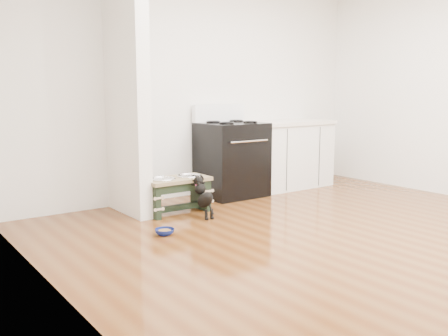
{
  "coord_description": "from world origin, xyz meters",
  "views": [
    {
      "loc": [
        -3.46,
        -2.78,
        1.32
      ],
      "look_at": [
        -0.38,
        1.45,
        0.5
      ],
      "focal_mm": 40.0,
      "sensor_mm": 36.0,
      "label": 1
    }
  ],
  "objects": [
    {
      "name": "ground",
      "position": [
        0.0,
        0.0,
        0.0
      ],
      "size": [
        5.0,
        5.0,
        0.0
      ],
      "primitive_type": "plane",
      "color": "#4F270E",
      "rests_on": "ground"
    },
    {
      "name": "room_shell",
      "position": [
        0.0,
        0.0,
        1.62
      ],
      "size": [
        5.0,
        5.0,
        5.0
      ],
      "color": "silver",
      "rests_on": "ground"
    },
    {
      "name": "partition_wall",
      "position": [
        -1.18,
        2.1,
        1.35
      ],
      "size": [
        0.15,
        0.8,
        2.7
      ],
      "primitive_type": "cube",
      "color": "silver",
      "rests_on": "ground"
    },
    {
      "name": "oven_range",
      "position": [
        0.25,
        2.16,
        0.48
      ],
      "size": [
        0.76,
        0.69,
        1.14
      ],
      "color": "black",
      "rests_on": "ground"
    },
    {
      "name": "cabinet_run",
      "position": [
        1.23,
        2.18,
        0.45
      ],
      "size": [
        1.24,
        0.64,
        0.91
      ],
      "color": "silver",
      "rests_on": "ground"
    },
    {
      "name": "dog_feeder",
      "position": [
        -0.77,
        1.79,
        0.28
      ],
      "size": [
        0.71,
        0.38,
        0.4
      ],
      "color": "black",
      "rests_on": "ground"
    },
    {
      "name": "puppy",
      "position": [
        -0.64,
        1.46,
        0.24
      ],
      "size": [
        0.12,
        0.36,
        0.43
      ],
      "color": "black",
      "rests_on": "ground"
    },
    {
      "name": "floor_bowl",
      "position": [
        -1.28,
        1.14,
        0.03
      ],
      "size": [
        0.24,
        0.24,
        0.06
      ],
      "rotation": [
        0.0,
        0.0,
        0.4
      ],
      "color": "navy",
      "rests_on": "ground"
    }
  ]
}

